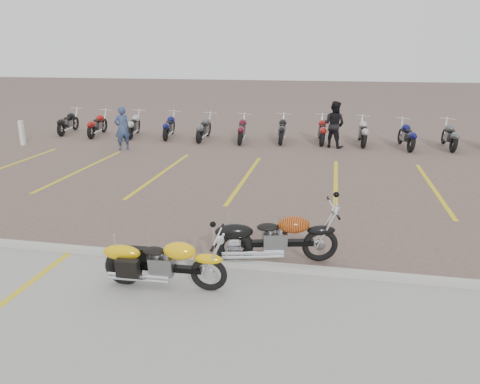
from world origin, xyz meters
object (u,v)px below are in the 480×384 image
Objects in this scene: yellow_cruiser at (163,264)px; person_b at (334,124)px; flame_cruiser at (274,240)px; bollard at (22,133)px; person_a at (122,128)px.

person_b is (2.64, 12.23, 0.49)m from yellow_cruiser.
yellow_cruiser is 2.08m from flame_cruiser.
flame_cruiser is 11.02m from person_b.
bollard is (-12.41, -2.05, -0.41)m from person_b.
person_a is (-5.37, 10.16, 0.41)m from yellow_cruiser.
bollard is (-4.40, 0.03, -0.33)m from person_a.
bollard is at bearing 132.21° from yellow_cruiser.
person_a is 1.67× the size of bollard.
person_b reaches higher than flame_cruiser.
person_b is 1.82× the size of bollard.
flame_cruiser is at bearing 112.69° from person_b.
person_b reaches higher than yellow_cruiser.
person_b is (8.01, 2.07, 0.08)m from person_a.
flame_cruiser is (1.65, 1.27, 0.04)m from yellow_cruiser.
yellow_cruiser is 12.52m from person_b.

